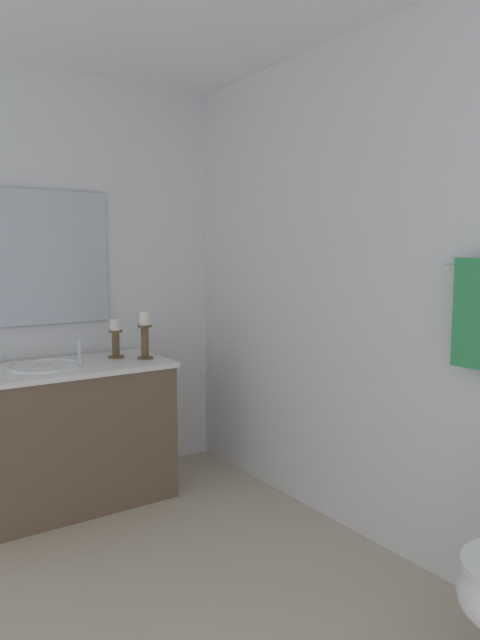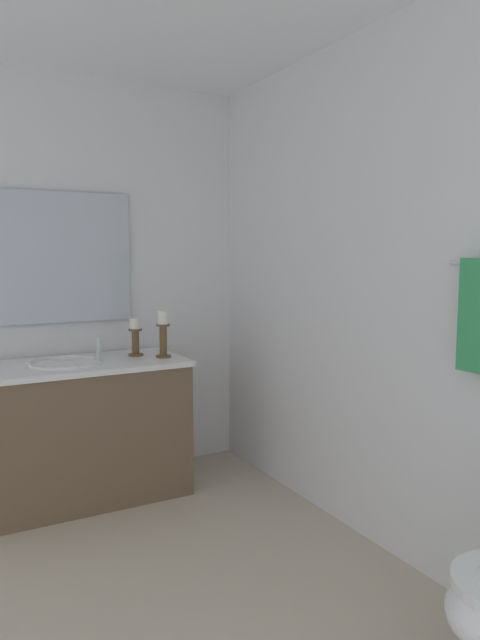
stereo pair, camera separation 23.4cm
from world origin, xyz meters
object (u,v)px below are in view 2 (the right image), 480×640
vanity_cabinet (68,432)px  candle_holder_tall (163,333)px  candle_holder_short (135,336)px  sink_basin (66,370)px  mirror (51,258)px

vanity_cabinet → candle_holder_tall: 0.78m
vanity_cabinet → candle_holder_short: (-0.05, 0.43, 0.51)m
vanity_cabinet → candle_holder_short: 0.67m
vanity_cabinet → sink_basin: (-0.00, 0.00, 0.36)m
sink_basin → mirror: (-0.28, -0.00, 0.62)m
sink_basin → candle_holder_short: 0.46m
mirror → candle_holder_tall: 0.79m
mirror → candle_holder_short: size_ratio=4.17×
sink_basin → candle_holder_short: candle_holder_short is taller
vanity_cabinet → sink_basin: 0.36m
vanity_cabinet → mirror: 1.02m
candle_holder_tall → candle_holder_short: size_ratio=1.23×
mirror → vanity_cabinet: bearing=-0.0°
vanity_cabinet → mirror: (-0.28, 0.00, 0.98)m
sink_basin → candle_holder_tall: (0.08, 0.55, 0.18)m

